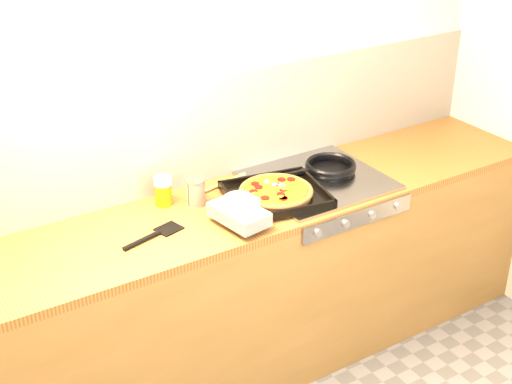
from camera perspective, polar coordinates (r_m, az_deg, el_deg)
room_shell at (r=3.25m, az=-4.40°, el=4.83°), size 3.20×3.20×3.20m
counter_run at (r=3.36m, az=-1.63°, el=-7.86°), size 3.20×0.62×0.90m
stovetop at (r=3.35m, az=4.91°, el=0.91°), size 0.60×0.56×0.02m
pizza_on_tray at (r=3.10m, az=0.74°, el=-0.44°), size 0.59×0.46×0.07m
frying_pan at (r=3.41m, az=5.90°, el=1.98°), size 0.42×0.27×0.04m
tomato_can at (r=3.12m, az=-4.86°, el=-0.02°), size 0.11×0.11×0.12m
juice_glass at (r=3.13m, az=-7.43°, el=0.11°), size 0.10×0.10×0.13m
wooden_spoon at (r=3.32m, az=-2.28°, el=0.86°), size 0.30×0.09×0.02m
black_spatula at (r=2.92m, az=-8.23°, el=-3.47°), size 0.29×0.12×0.02m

